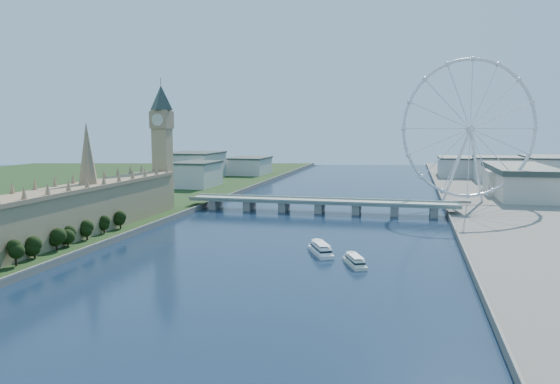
% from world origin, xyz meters
% --- Properties ---
extents(ground, '(2000.00, 2000.00, 0.00)m').
position_xyz_m(ground, '(0.00, 0.00, 0.00)').
color(ground, '#1C3B50').
rests_on(ground, ground).
extents(tree_row, '(7.88, 215.88, 20.72)m').
position_xyz_m(tree_row, '(-113.00, 74.00, 9.42)').
color(tree_row, black).
rests_on(tree_row, ground).
extents(parliament_range, '(24.00, 200.00, 70.00)m').
position_xyz_m(parliament_range, '(-128.00, 170.00, 18.48)').
color(parliament_range, tan).
rests_on(parliament_range, ground).
extents(big_ben, '(20.02, 20.02, 110.00)m').
position_xyz_m(big_ben, '(-128.00, 278.00, 66.57)').
color(big_ben, tan).
rests_on(big_ben, ground).
extents(westminster_bridge, '(220.00, 22.00, 9.50)m').
position_xyz_m(westminster_bridge, '(0.00, 300.00, 6.63)').
color(westminster_bridge, gray).
rests_on(westminster_bridge, ground).
extents(london_eye, '(113.60, 39.12, 124.30)m').
position_xyz_m(london_eye, '(119.98, 355.08, 67.52)').
color(london_eye, silver).
rests_on(london_eye, ground).
extents(county_hall, '(54.00, 144.00, 35.00)m').
position_xyz_m(county_hall, '(175.00, 430.00, 0.00)').
color(county_hall, beige).
rests_on(county_hall, ground).
extents(city_skyline, '(505.00, 280.00, 32.00)m').
position_xyz_m(city_skyline, '(39.22, 560.08, 16.96)').
color(city_skyline, beige).
rests_on(city_skyline, ground).
extents(tour_boat_near, '(19.79, 31.28, 6.80)m').
position_xyz_m(tour_boat_near, '(24.48, 152.81, 0.00)').
color(tour_boat_near, white).
rests_on(tour_boat_near, ground).
extents(tour_boat_far, '(15.81, 26.60, 5.71)m').
position_xyz_m(tour_boat_far, '(45.07, 132.47, 0.00)').
color(tour_boat_far, beige).
rests_on(tour_boat_far, ground).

